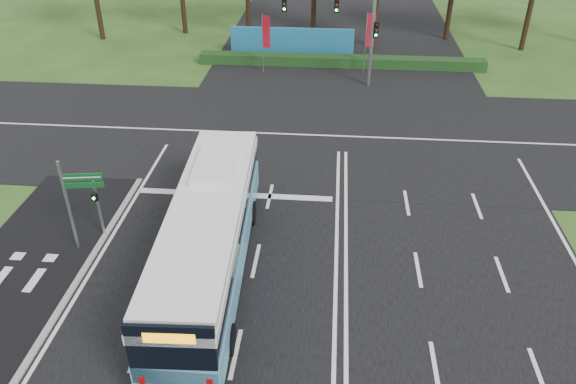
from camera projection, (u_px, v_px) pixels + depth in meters
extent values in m
plane|color=#294D19|center=(336.00, 266.00, 22.86)|extent=(120.00, 120.00, 0.00)
cube|color=black|center=(336.00, 265.00, 22.85)|extent=(20.00, 120.00, 0.04)
cube|color=black|center=(339.00, 136.00, 33.03)|extent=(120.00, 14.00, 0.05)
cube|color=black|center=(4.00, 297.00, 21.23)|extent=(5.00, 18.00, 0.06)
cube|color=gray|center=(65.00, 300.00, 21.04)|extent=(0.25, 18.00, 0.12)
cube|color=#59A6D0|center=(210.00, 251.00, 21.86)|extent=(3.21, 12.80, 1.16)
cube|color=black|center=(211.00, 262.00, 22.14)|extent=(3.18, 12.73, 0.32)
cube|color=black|center=(208.00, 229.00, 21.31)|extent=(3.10, 12.60, 1.00)
cube|color=white|center=(207.00, 215.00, 20.98)|extent=(3.21, 12.80, 0.37)
cube|color=white|center=(206.00, 207.00, 20.78)|extent=(3.13, 12.29, 0.37)
cube|color=white|center=(217.00, 165.00, 22.86)|extent=(1.83, 3.25, 0.26)
cube|color=black|center=(172.00, 356.00, 15.93)|extent=(2.57, 0.23, 2.33)
cube|color=orange|center=(169.00, 338.00, 15.51)|extent=(1.48, 0.13, 0.37)
cylinder|color=black|center=(197.00, 212.00, 25.27)|extent=(0.35, 1.11, 1.10)
cylinder|color=black|center=(252.00, 213.00, 25.18)|extent=(0.35, 1.11, 1.10)
cylinder|color=black|center=(156.00, 337.00, 18.80)|extent=(0.35, 1.11, 1.10)
cylinder|color=black|center=(229.00, 340.00, 18.71)|extent=(0.35, 1.11, 1.10)
cylinder|color=gray|center=(98.00, 206.00, 23.90)|extent=(0.12, 0.12, 3.02)
cube|color=black|center=(94.00, 197.00, 23.46)|extent=(0.28, 0.22, 0.35)
sphere|color=#19F233|center=(94.00, 198.00, 23.37)|extent=(0.12, 0.12, 0.12)
cylinder|color=gray|center=(69.00, 207.00, 22.74)|extent=(0.13, 0.13, 4.22)
cube|color=#0C461B|center=(82.00, 177.00, 22.07)|extent=(1.57, 0.30, 0.32)
cube|color=#0C461B|center=(84.00, 185.00, 22.26)|extent=(1.57, 0.30, 0.23)
cube|color=white|center=(82.00, 178.00, 22.04)|extent=(1.46, 0.24, 0.04)
cylinder|color=gray|center=(263.00, 44.00, 41.27)|extent=(0.07, 0.07, 4.38)
cube|color=red|center=(266.00, 32.00, 40.66)|extent=(0.56, 0.25, 2.34)
cylinder|color=gray|center=(365.00, 43.00, 41.15)|extent=(0.07, 0.07, 4.52)
cube|color=red|center=(371.00, 31.00, 40.60)|extent=(0.60, 0.10, 2.41)
cylinder|color=gray|center=(372.00, 37.00, 38.26)|extent=(0.24, 0.24, 7.00)
cube|color=black|center=(337.00, 5.00, 37.35)|extent=(0.32, 0.28, 1.05)
cube|color=black|center=(284.00, 4.00, 37.60)|extent=(0.32, 0.28, 1.05)
cube|color=black|center=(376.00, 30.00, 37.98)|extent=(0.32, 0.28, 1.05)
cube|color=#143413|center=(341.00, 61.00, 43.43)|extent=(22.00, 1.20, 0.80)
cube|color=#1C6899|center=(292.00, 41.00, 45.48)|extent=(10.00, 0.30, 2.20)
cylinder|color=black|center=(376.00, 5.00, 46.01)|extent=(0.44, 0.44, 6.96)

